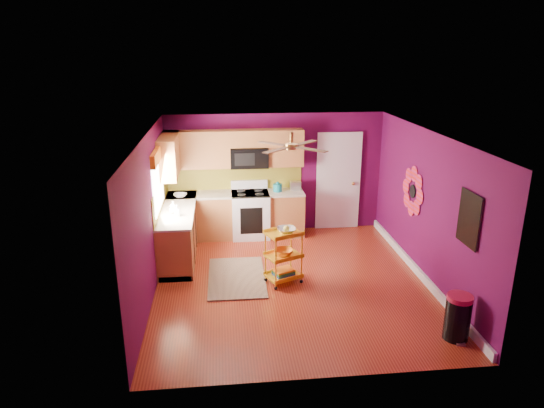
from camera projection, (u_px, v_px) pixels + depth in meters
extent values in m
plane|color=maroon|center=(291.00, 282.00, 8.17)|extent=(5.00, 5.00, 0.00)
cube|color=#51093C|center=(275.00, 173.00, 10.14)|extent=(4.50, 0.04, 2.50)
cube|color=#51093C|center=(325.00, 284.00, 5.42)|extent=(4.50, 0.04, 2.50)
cube|color=#51093C|center=(150.00, 217.00, 7.56)|extent=(0.04, 5.00, 2.50)
cube|color=#51093C|center=(427.00, 207.00, 8.01)|extent=(0.04, 5.00, 2.50)
cube|color=silver|center=(294.00, 135.00, 7.39)|extent=(4.50, 5.00, 0.04)
cube|color=white|center=(419.00, 272.00, 8.37)|extent=(0.05, 4.90, 0.14)
cube|color=brown|center=(179.00, 232.00, 9.11)|extent=(0.60, 2.30, 0.90)
cube|color=brown|center=(236.00, 215.00, 10.02)|extent=(2.80, 0.60, 0.90)
cube|color=beige|center=(177.00, 209.00, 8.96)|extent=(0.63, 2.30, 0.04)
cube|color=beige|center=(235.00, 194.00, 9.88)|extent=(2.80, 0.63, 0.04)
cube|color=black|center=(180.00, 252.00, 9.23)|extent=(0.54, 2.30, 0.10)
cube|color=black|center=(236.00, 233.00, 10.15)|extent=(2.80, 0.54, 0.10)
cube|color=white|center=(250.00, 215.00, 10.02)|extent=(0.76, 0.66, 0.92)
cube|color=black|center=(250.00, 194.00, 9.88)|extent=(0.76, 0.62, 0.03)
cube|color=white|center=(249.00, 184.00, 10.11)|extent=(0.76, 0.06, 0.18)
cube|color=black|center=(251.00, 221.00, 9.72)|extent=(0.45, 0.02, 0.55)
cube|color=brown|center=(197.00, 150.00, 9.65)|extent=(1.32, 0.33, 0.75)
cube|color=brown|center=(285.00, 148.00, 9.83)|extent=(0.72, 0.33, 0.75)
cube|color=brown|center=(249.00, 138.00, 9.69)|extent=(0.76, 0.33, 0.34)
cube|color=brown|center=(169.00, 155.00, 9.14)|extent=(0.33, 1.30, 0.75)
cube|color=black|center=(249.00, 157.00, 9.78)|extent=(0.76, 0.38, 0.40)
cube|color=olive|center=(235.00, 177.00, 10.07)|extent=(2.80, 0.01, 0.51)
cube|color=olive|center=(160.00, 195.00, 8.85)|extent=(0.01, 2.30, 0.51)
cube|color=white|center=(158.00, 181.00, 8.46)|extent=(0.03, 1.20, 1.00)
cube|color=orange|center=(157.00, 154.00, 8.31)|extent=(0.08, 1.35, 0.22)
cube|color=white|center=(338.00, 182.00, 10.33)|extent=(0.85, 0.04, 2.05)
cube|color=white|center=(338.00, 182.00, 10.31)|extent=(0.95, 0.02, 2.15)
sphere|color=#BF8C3F|center=(353.00, 184.00, 10.31)|extent=(0.07, 0.07, 0.07)
cylinder|color=black|center=(413.00, 191.00, 8.54)|extent=(0.01, 0.24, 0.24)
cube|color=teal|center=(470.00, 219.00, 6.59)|extent=(0.03, 0.52, 0.72)
cube|color=black|center=(469.00, 219.00, 6.59)|extent=(0.01, 0.56, 0.76)
cylinder|color=#BF8C3F|center=(292.00, 138.00, 7.61)|extent=(0.06, 0.06, 0.16)
cylinder|color=#BF8C3F|center=(291.00, 146.00, 7.65)|extent=(0.20, 0.20, 0.08)
cube|color=#4C2D19|center=(305.00, 143.00, 7.93)|extent=(0.47, 0.47, 0.01)
cube|color=#4C2D19|center=(273.00, 144.00, 7.88)|extent=(0.47, 0.47, 0.01)
cube|color=#4C2D19|center=(277.00, 150.00, 7.37)|extent=(0.47, 0.47, 0.01)
cube|color=#4C2D19|center=(311.00, 149.00, 7.42)|extent=(0.47, 0.47, 0.01)
cube|color=black|center=(237.00, 277.00, 8.31)|extent=(0.97, 1.57, 0.02)
cylinder|color=yellow|center=(276.00, 264.00, 7.76)|extent=(0.02, 0.02, 0.86)
cylinder|color=yellow|center=(302.00, 257.00, 8.00)|extent=(0.02, 0.02, 0.86)
cylinder|color=yellow|center=(266.00, 256.00, 8.05)|extent=(0.02, 0.02, 0.86)
cylinder|color=yellow|center=(291.00, 250.00, 8.28)|extent=(0.02, 0.02, 0.86)
sphere|color=black|center=(276.00, 288.00, 7.90)|extent=(0.06, 0.06, 0.06)
sphere|color=black|center=(301.00, 281.00, 8.13)|extent=(0.06, 0.06, 0.06)
sphere|color=black|center=(266.00, 280.00, 8.18)|extent=(0.06, 0.06, 0.06)
sphere|color=black|center=(291.00, 273.00, 8.42)|extent=(0.06, 0.06, 0.06)
cube|color=yellow|center=(284.00, 234.00, 7.89)|extent=(0.67, 0.59, 0.03)
cube|color=yellow|center=(284.00, 256.00, 8.02)|extent=(0.67, 0.59, 0.03)
cube|color=yellow|center=(283.00, 276.00, 8.13)|extent=(0.67, 0.59, 0.03)
imported|color=beige|center=(286.00, 230.00, 7.90)|extent=(0.40, 0.40, 0.08)
sphere|color=yellow|center=(286.00, 229.00, 7.89)|extent=(0.10, 0.10, 0.10)
imported|color=orange|center=(284.00, 252.00, 8.00)|extent=(0.41, 0.41, 0.10)
cube|color=navy|center=(283.00, 274.00, 8.12)|extent=(0.39, 0.35, 0.04)
cube|color=#267233|center=(283.00, 272.00, 8.11)|extent=(0.39, 0.35, 0.04)
cube|color=orange|center=(283.00, 270.00, 8.10)|extent=(0.39, 0.35, 0.03)
cylinder|color=black|center=(457.00, 319.00, 6.52)|extent=(0.40, 0.40, 0.58)
cylinder|color=#A41738|center=(460.00, 298.00, 6.41)|extent=(0.34, 0.34, 0.07)
cube|color=beige|center=(461.00, 344.00, 6.44)|extent=(0.13, 0.08, 0.03)
cylinder|color=#127D8B|center=(278.00, 188.00, 9.94)|extent=(0.18, 0.18, 0.16)
sphere|color=#127D8B|center=(278.00, 183.00, 9.91)|extent=(0.06, 0.06, 0.06)
cube|color=beige|center=(295.00, 186.00, 10.05)|extent=(0.22, 0.15, 0.18)
imported|color=#EA3F72|center=(177.00, 210.00, 8.52)|extent=(0.09, 0.09, 0.20)
imported|color=white|center=(173.00, 206.00, 8.80)|extent=(0.14, 0.14, 0.18)
imported|color=white|center=(180.00, 195.00, 9.60)|extent=(0.26, 0.26, 0.06)
imported|color=white|center=(173.00, 210.00, 8.66)|extent=(0.12, 0.12, 0.10)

